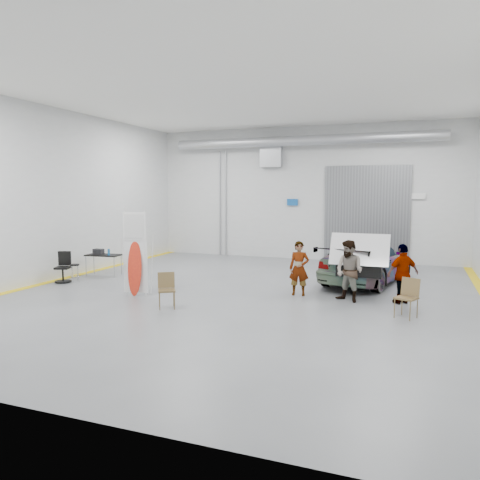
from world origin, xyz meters
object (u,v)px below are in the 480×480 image
(office_chair, at_px, (64,269))
(person_c, at_px, (403,274))
(person_b, at_px, (349,271))
(surfboard_display, at_px, (134,260))
(folding_chair_near, at_px, (167,297))
(sedan_car, at_px, (367,261))
(work_table, at_px, (102,254))
(shop_stool, at_px, (75,273))
(person_a, at_px, (299,268))
(folding_chair_far, at_px, (406,306))

(office_chair, bearing_deg, person_c, -16.35)
(person_b, xyz_separation_m, surfboard_display, (-6.10, -1.47, 0.20))
(folding_chair_near, bearing_deg, office_chair, 127.44)
(person_b, xyz_separation_m, office_chair, (-9.50, -0.59, -0.42))
(surfboard_display, height_order, office_chair, surfboard_display)
(sedan_car, distance_m, work_table, 9.48)
(person_c, height_order, shop_stool, person_c)
(work_table, bearing_deg, person_c, -3.36)
(person_a, bearing_deg, work_table, 169.03)
(person_a, bearing_deg, person_c, -6.30)
(surfboard_display, xyz_separation_m, office_chair, (-3.40, 0.89, -0.62))
(surfboard_display, height_order, shop_stool, surfboard_display)
(person_a, relative_size, folding_chair_far, 1.68)
(person_a, height_order, surfboard_display, surfboard_display)
(person_c, distance_m, surfboard_display, 7.72)
(shop_stool, xyz_separation_m, office_chair, (-0.34, -0.14, 0.14))
(person_c, height_order, office_chair, person_c)
(person_c, bearing_deg, person_b, -26.16)
(person_b, relative_size, surfboard_display, 0.66)
(sedan_car, height_order, shop_stool, sedan_car)
(shop_stool, bearing_deg, folding_chair_near, -23.09)
(folding_chair_near, bearing_deg, folding_chair_far, -20.52)
(surfboard_display, distance_m, shop_stool, 3.32)
(person_b, relative_size, folding_chair_near, 1.86)
(surfboard_display, distance_m, office_chair, 3.57)
(person_b, distance_m, office_chair, 9.53)
(sedan_car, height_order, folding_chair_near, sedan_car)
(sedan_car, xyz_separation_m, person_b, (-0.16, -3.12, 0.15))
(folding_chair_far, bearing_deg, office_chair, -159.26)
(sedan_car, xyz_separation_m, person_c, (1.25, -2.81, 0.11))
(surfboard_display, bearing_deg, person_b, 4.73)
(person_c, xyz_separation_m, work_table, (-10.47, 0.62, -0.05))
(person_a, height_order, person_c, person_c)
(office_chair, bearing_deg, shop_stool, 0.91)
(person_b, height_order, folding_chair_far, person_b)
(sedan_car, distance_m, office_chair, 10.35)
(person_b, xyz_separation_m, person_c, (1.41, 0.31, -0.04))
(shop_stool, relative_size, work_table, 0.47)
(person_a, relative_size, shop_stool, 2.63)
(person_b, height_order, folding_chair_near, person_b)
(sedan_car, bearing_deg, shop_stool, 33.41)
(sedan_car, relative_size, shop_stool, 8.08)
(folding_chair_near, xyz_separation_m, shop_stool, (-4.73, 2.02, 0.02))
(person_c, bearing_deg, shop_stool, -34.36)
(person_b, bearing_deg, office_chair, -149.03)
(person_c, height_order, folding_chair_near, person_c)
(folding_chair_near, distance_m, office_chair, 5.41)
(folding_chair_near, height_order, folding_chair_far, folding_chair_far)
(folding_chair_far, xyz_separation_m, work_table, (-10.61, 2.15, 0.48))
(person_c, relative_size, office_chair, 1.62)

